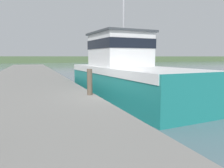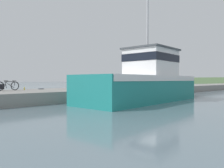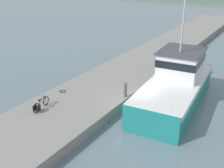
{
  "view_description": "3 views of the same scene",
  "coord_description": "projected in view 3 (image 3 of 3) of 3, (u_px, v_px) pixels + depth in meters",
  "views": [
    {
      "loc": [
        -3.46,
        -8.7,
        2.37
      ],
      "look_at": [
        -0.78,
        -1.57,
        1.42
      ],
      "focal_mm": 35.0,
      "sensor_mm": 36.0,
      "label": 1
    },
    {
      "loc": [
        11.33,
        -9.69,
        1.52
      ],
      "look_at": [
        0.44,
        0.76,
        1.23
      ],
      "focal_mm": 35.0,
      "sensor_mm": 36.0,
      "label": 2
    },
    {
      "loc": [
        7.79,
        -15.88,
        9.54
      ],
      "look_at": [
        -2.54,
        0.65,
        1.28
      ],
      "focal_mm": 45.0,
      "sensor_mm": 36.0,
      "label": 3
    }
  ],
  "objects": [
    {
      "name": "mooring_post",
      "position": [
        125.0,
        90.0,
        20.11
      ],
      "size": [
        0.23,
        0.23,
        1.1
      ],
      "primitive_type": "cylinder",
      "color": "brown",
      "rests_on": "dock_pier"
    },
    {
      "name": "fishing_boat_main",
      "position": [
        177.0,
        83.0,
        20.82
      ],
      "size": [
        4.38,
        12.17,
        11.03
      ],
      "rotation": [
        0.0,
        0.0,
        0.08
      ],
      "color": "teal",
      "rests_on": "ground_plane"
    },
    {
      "name": "dock_pier",
      "position": [
        94.0,
        94.0,
        21.59
      ],
      "size": [
        5.73,
        80.0,
        0.76
      ],
      "primitive_type": "cube",
      "color": "gray",
      "rests_on": "ground_plane"
    },
    {
      "name": "water_bottle_by_bike",
      "position": [
        55.0,
        101.0,
        19.37
      ],
      "size": [
        0.07,
        0.07,
        0.21
      ],
      "primitive_type": "cylinder",
      "color": "yellow",
      "rests_on": "dock_pier"
    },
    {
      "name": "bicycle_touring",
      "position": [
        40.0,
        105.0,
        18.35
      ],
      "size": [
        0.63,
        1.73,
        0.71
      ],
      "rotation": [
        0.0,
        0.0,
        0.19
      ],
      "color": "black",
      "rests_on": "dock_pier"
    },
    {
      "name": "hose_coil",
      "position": [
        63.0,
        91.0,
        21.11
      ],
      "size": [
        0.46,
        0.46,
        0.05
      ],
      "primitive_type": "torus",
      "color": "black",
      "rests_on": "dock_pier"
    },
    {
      "name": "ground_plane",
      "position": [
        137.0,
        111.0,
        19.92
      ],
      "size": [
        320.0,
        320.0,
        0.0
      ],
      "primitive_type": "plane",
      "color": "slate"
    }
  ]
}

